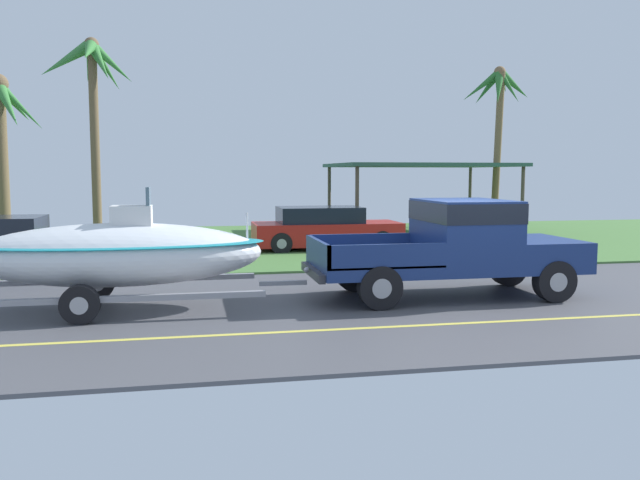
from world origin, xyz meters
TOP-DOWN VIEW (x-y plane):
  - ground at (0.00, 8.38)m, footprint 36.00×22.00m
  - pickup_truck_towing at (0.17, 0.46)m, footprint 5.50×2.14m
  - boat_on_trailer at (-6.43, 0.46)m, footprint 6.30×2.33m
  - parked_sedan_far at (-0.92, 8.58)m, footprint 4.64×1.89m
  - carport_awning at (4.19, 13.89)m, footprint 7.10×5.30m
  - palm_tree_near_left at (-8.19, 10.39)m, footprint 3.17×2.79m
  - palm_tree_near_right at (-11.20, 11.89)m, footprint 3.03×2.52m
  - palm_tree_mid at (7.78, 14.28)m, footprint 3.20×2.31m

SIDE VIEW (x-z plane):
  - ground at x=0.00m, z-range -0.07..0.04m
  - parked_sedan_far at x=-0.92m, z-range -0.02..1.36m
  - boat_on_trailer at x=-6.43m, z-range -0.09..2.11m
  - pickup_truck_towing at x=0.17m, z-range 0.10..2.02m
  - carport_awning at x=4.19m, z-range 1.29..4.12m
  - palm_tree_near_right at x=-11.20m, z-range 1.27..6.98m
  - palm_tree_mid at x=7.78m, z-range 1.89..8.80m
  - palm_tree_near_left at x=-8.19m, z-range 2.00..8.70m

